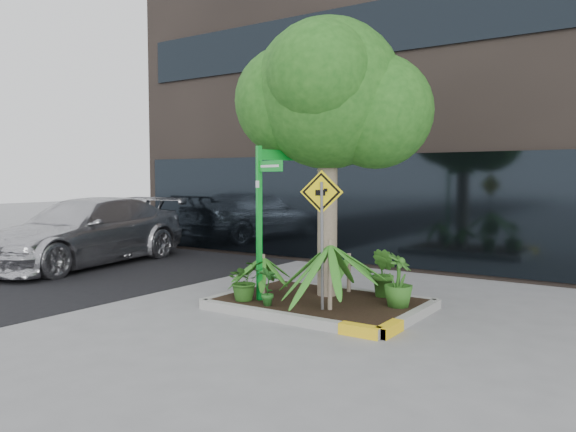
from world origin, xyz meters
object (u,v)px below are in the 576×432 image
Objects in this scene: street_sign_post at (263,209)px; cattle_sign at (322,216)px; tree at (328,94)px; parked_car at (85,232)px.

street_sign_post is 1.26× the size of cattle_sign.
parked_car is (-7.10, 0.34, -2.73)m from tree.
parked_car is at bearing 149.63° from cattle_sign.
parked_car is 7.75m from cattle_sign.
cattle_sign reaches higher than parked_car.
tree reaches higher than cattle_sign.
tree reaches higher than street_sign_post.
cattle_sign is (1.15, -0.08, -0.07)m from street_sign_post.
parked_car is at bearing 177.29° from tree.
street_sign_post is at bearing 155.83° from cattle_sign.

